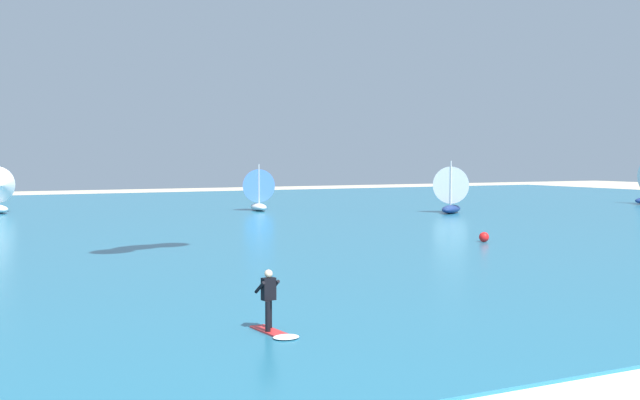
{
  "coord_description": "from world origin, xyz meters",
  "views": [
    {
      "loc": [
        -11.86,
        -5.59,
        4.76
      ],
      "look_at": [
        -1.1,
        15.45,
        3.47
      ],
      "focal_mm": 43.91,
      "sensor_mm": 36.0,
      "label": 1
    }
  ],
  "objects_px": {
    "kitesurfer": "(272,310)",
    "sailboat_leading": "(453,189)",
    "sailboat_outermost": "(257,189)",
    "marker_buoy": "(484,237)"
  },
  "relations": [
    {
      "from": "sailboat_outermost",
      "to": "sailboat_leading",
      "type": "height_order",
      "value": "sailboat_leading"
    },
    {
      "from": "kitesurfer",
      "to": "sailboat_leading",
      "type": "relative_size",
      "value": 0.46
    },
    {
      "from": "kitesurfer",
      "to": "sailboat_leading",
      "type": "xyz_separation_m",
      "value": [
        31.48,
        34.3,
        1.39
      ]
    },
    {
      "from": "kitesurfer",
      "to": "sailboat_outermost",
      "type": "distance_m",
      "value": 48.12
    },
    {
      "from": "kitesurfer",
      "to": "sailboat_leading",
      "type": "distance_m",
      "value": 46.58
    },
    {
      "from": "sailboat_outermost",
      "to": "marker_buoy",
      "type": "distance_m",
      "value": 29.54
    },
    {
      "from": "kitesurfer",
      "to": "sailboat_leading",
      "type": "bearing_deg",
      "value": 47.45
    },
    {
      "from": "marker_buoy",
      "to": "sailboat_leading",
      "type": "bearing_deg",
      "value": 57.56
    },
    {
      "from": "kitesurfer",
      "to": "sailboat_outermost",
      "type": "height_order",
      "value": "sailboat_outermost"
    },
    {
      "from": "kitesurfer",
      "to": "marker_buoy",
      "type": "xyz_separation_m",
      "value": [
        19.29,
        15.11,
        -0.33
      ]
    }
  ]
}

